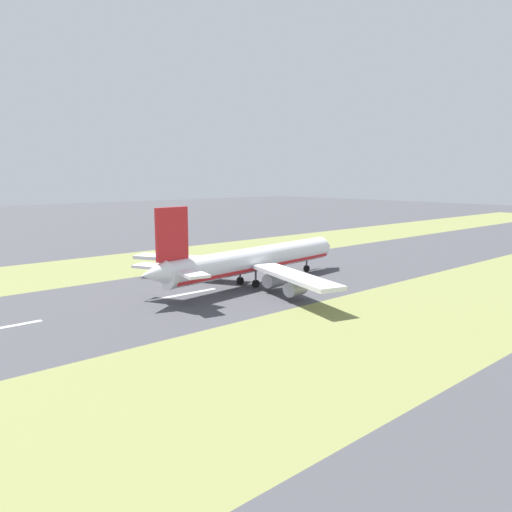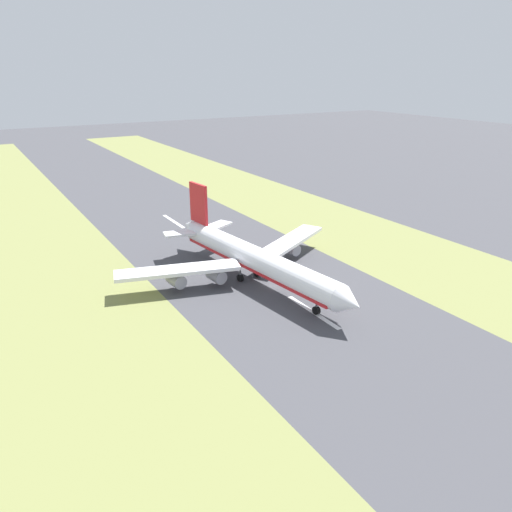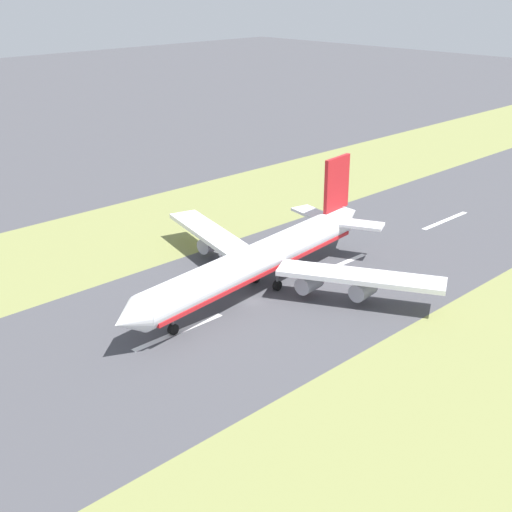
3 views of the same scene
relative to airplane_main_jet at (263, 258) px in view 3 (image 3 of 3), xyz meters
name	(u,v)px [view 3 (image 3 of 3)]	position (x,y,z in m)	size (l,w,h in m)	color
ground_plane	(252,301)	(-2.70, 5.39, -6.02)	(800.00, 800.00, 0.00)	#424247
grass_median_west	(482,403)	(-47.70, 5.39, -6.02)	(40.00, 600.00, 0.01)	olive
grass_median_east	(109,239)	(42.30, 5.39, -6.02)	(40.00, 600.00, 0.01)	olive
centreline_dash_near	(445,221)	(-2.70, -58.11, -6.01)	(1.20, 18.00, 0.01)	silver
centreline_dash_mid	(336,266)	(-2.70, -18.11, -6.01)	(1.20, 18.00, 0.01)	silver
centreline_dash_far	(179,332)	(-2.70, 21.89, -6.01)	(1.20, 18.00, 0.01)	silver
airplane_main_jet	(263,258)	(0.00, 0.00, 0.00)	(63.70, 67.18, 20.20)	white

